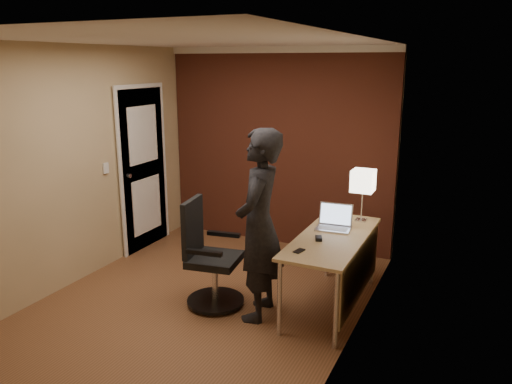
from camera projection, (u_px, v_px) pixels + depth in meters
room at (244, 142)px, 6.05m from camera, size 4.00×4.00×4.00m
desk at (340, 250)px, 4.69m from camera, size 0.60×1.50×0.73m
desk_lamp at (363, 181)px, 5.03m from camera, size 0.22×0.22×0.54m
laptop at (334, 222)px, 4.91m from camera, size 0.35×0.29×0.23m
mouse at (319, 238)px, 4.58m from camera, size 0.09×0.12×0.03m
phone at (299, 251)px, 4.31m from camera, size 0.08×0.12×0.01m
office_chair at (208, 260)px, 4.82m from camera, size 0.56×0.62×1.03m
person at (259, 225)px, 4.51m from camera, size 0.52×0.70×1.77m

